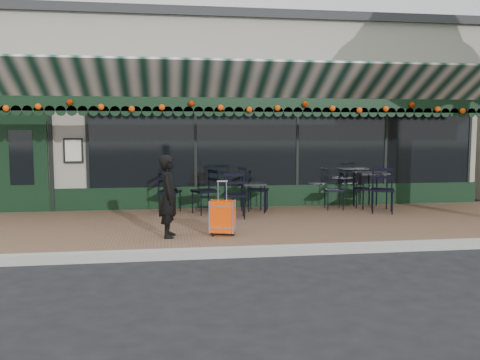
{
  "coord_description": "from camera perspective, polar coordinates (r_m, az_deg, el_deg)",
  "views": [
    {
      "loc": [
        -1.68,
        -7.69,
        1.96
      ],
      "look_at": [
        -0.32,
        1.6,
        1.03
      ],
      "focal_mm": 38.0,
      "sensor_mm": 36.0,
      "label": 1
    }
  ],
  "objects": [
    {
      "name": "chair_b_right",
      "position": [
        11.34,
        2.06,
        -1.17
      ],
      "size": [
        0.57,
        0.57,
        0.92
      ],
      "primitive_type": null,
      "rotation": [
        0.0,
        0.0,
        1.28
      ],
      "color": "black",
      "rests_on": "sidewalk"
    },
    {
      "name": "chair_a_front",
      "position": [
        11.45,
        15.71,
        -1.14
      ],
      "size": [
        0.64,
        0.64,
        0.99
      ],
      "primitive_type": null,
      "rotation": [
        0.0,
        0.0,
        -0.38
      ],
      "color": "black",
      "rests_on": "sidewalk"
    },
    {
      "name": "cafe_table_a",
      "position": [
        12.12,
        14.45,
        0.47
      ],
      "size": [
        0.67,
        0.67,
        0.83
      ],
      "color": "black",
      "rests_on": "sidewalk"
    },
    {
      "name": "sidewalk",
      "position": [
        10.02,
        1.46,
        -5.17
      ],
      "size": [
        18.0,
        4.0,
        0.15
      ],
      "primitive_type": "cube",
      "color": "brown",
      "rests_on": "ground"
    },
    {
      "name": "chair_a_right",
      "position": [
        12.15,
        13.67,
        -1.02
      ],
      "size": [
        0.52,
        0.52,
        0.85
      ],
      "primitive_type": null,
      "rotation": [
        0.0,
        0.0,
        1.33
      ],
      "color": "black",
      "rests_on": "sidewalk"
    },
    {
      "name": "cafe_table_b",
      "position": [
        11.12,
        1.47,
        -0.68
      ],
      "size": [
        0.52,
        0.52,
        0.64
      ],
      "color": "black",
      "rests_on": "sidewalk"
    },
    {
      "name": "ground",
      "position": [
        8.12,
        3.89,
        -8.31
      ],
      "size": [
        80.0,
        80.0,
        0.0
      ],
      "primitive_type": "plane",
      "color": "black",
      "rests_on": "ground"
    },
    {
      "name": "chair_b_left",
      "position": [
        10.96,
        -3.97,
        -1.29
      ],
      "size": [
        0.64,
        0.64,
        0.96
      ],
      "primitive_type": null,
      "rotation": [
        0.0,
        0.0,
        -1.15
      ],
      "color": "black",
      "rests_on": "sidewalk"
    },
    {
      "name": "woman",
      "position": [
        8.61,
        -7.99,
        -1.82
      ],
      "size": [
        0.37,
        0.53,
        1.39
      ],
      "primitive_type": "imported",
      "rotation": [
        0.0,
        0.0,
        1.49
      ],
      "color": "black",
      "rests_on": "sidewalk"
    },
    {
      "name": "chair_b_front",
      "position": [
        10.39,
        -0.61,
        -1.76
      ],
      "size": [
        0.5,
        0.5,
        0.93
      ],
      "primitive_type": null,
      "rotation": [
        0.0,
        0.0,
        -0.08
      ],
      "color": "black",
      "rests_on": "sidewalk"
    },
    {
      "name": "curb",
      "position": [
        8.02,
        4.02,
        -7.92
      ],
      "size": [
        18.0,
        0.16,
        0.15
      ],
      "primitive_type": "cube",
      "color": "#9E9E99",
      "rests_on": "ground"
    },
    {
      "name": "restaurant_building",
      "position": [
        15.62,
        -2.19,
        6.82
      ],
      "size": [
        12.0,
        9.6,
        4.5
      ],
      "color": "gray",
      "rests_on": "ground"
    },
    {
      "name": "chair_solo",
      "position": [
        11.21,
        -7.9,
        -1.35
      ],
      "size": [
        0.57,
        0.57,
        0.9
      ],
      "primitive_type": null,
      "rotation": [
        0.0,
        0.0,
        1.26
      ],
      "color": "black",
      "rests_on": "sidewalk"
    },
    {
      "name": "chair_a_left",
      "position": [
        11.73,
        10.5,
        -1.18
      ],
      "size": [
        0.46,
        0.46,
        0.86
      ],
      "primitive_type": null,
      "rotation": [
        0.0,
        0.0,
        -1.66
      ],
      "color": "black",
      "rests_on": "sidewalk"
    },
    {
      "name": "suitcase",
      "position": [
        8.73,
        -1.99,
        -4.19
      ],
      "size": [
        0.46,
        0.34,
        0.94
      ],
      "rotation": [
        0.0,
        0.0,
        -0.29
      ],
      "color": "#FA4507",
      "rests_on": "sidewalk"
    }
  ]
}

